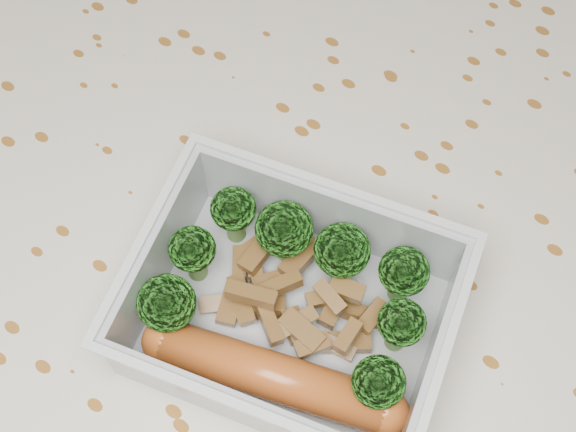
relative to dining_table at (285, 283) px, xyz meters
The scene contains 6 objects.
dining_table is the anchor object (origin of this frame).
tablecloth 0.05m from the dining_table, ahead, with size 1.46×0.96×0.19m.
lunch_container 0.12m from the dining_table, 52.47° to the right, with size 0.19×0.16×0.06m.
broccoli_florets 0.13m from the dining_table, 48.10° to the right, with size 0.15×0.11×0.04m.
meat_pile 0.12m from the dining_table, 50.96° to the right, with size 0.10×0.07×0.03m.
sausage 0.14m from the dining_table, 59.11° to the right, with size 0.14×0.06×0.03m.
Camera 1 is at (0.12, -0.17, 1.18)m, focal length 50.00 mm.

